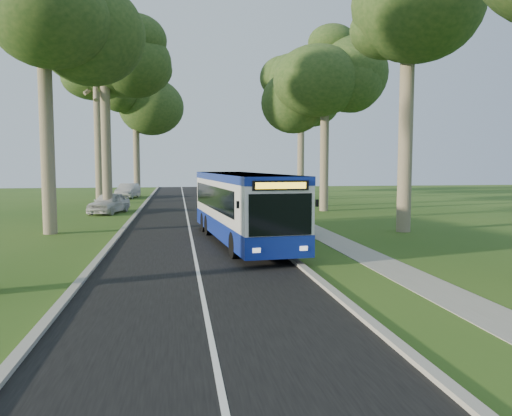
{
  "coord_description": "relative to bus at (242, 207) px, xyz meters",
  "views": [
    {
      "loc": [
        -4.12,
        -18.3,
        3.5
      ],
      "look_at": [
        -0.74,
        3.13,
        1.6
      ],
      "focal_mm": 35.0,
      "sensor_mm": 36.0,
      "label": 1
    }
  ],
  "objects": [
    {
      "name": "bus_stop_sign",
      "position": [
        1.8,
        -1.58,
        0.16
      ],
      "size": [
        0.11,
        0.4,
        2.87
      ],
      "rotation": [
        0.0,
        0.0,
        0.15
      ],
      "color": "gray",
      "rests_on": "ground"
    },
    {
      "name": "tree_east_c",
      "position": [
        8.1,
        14.42,
        8.75
      ],
      "size": [
        5.2,
        5.2,
        13.96
      ],
      "color": "#7A6B56",
      "rests_on": "ground"
    },
    {
      "name": "kerb_east",
      "position": [
        1.3,
        6.42,
        -1.54
      ],
      "size": [
        0.25,
        100.0,
        0.12
      ],
      "primitive_type": "cube",
      "color": "#9E9B93",
      "rests_on": "ground"
    },
    {
      "name": "tree_east_d",
      "position": [
        9.3,
        26.42,
        9.34
      ],
      "size": [
        5.2,
        5.2,
        14.77
      ],
      "color": "#7A6B56",
      "rests_on": "ground"
    },
    {
      "name": "tree_west_e",
      "position": [
        -7.2,
        34.42,
        10.59
      ],
      "size": [
        5.2,
        5.2,
        16.48
      ],
      "color": "#7A6B56",
      "rests_on": "ground"
    },
    {
      "name": "tree_west_c",
      "position": [
        -7.7,
        14.42,
        9.67
      ],
      "size": [
        5.2,
        5.2,
        15.21
      ],
      "color": "#7A6B56",
      "rests_on": "ground"
    },
    {
      "name": "road",
      "position": [
        -2.2,
        6.42,
        -1.59
      ],
      "size": [
        7.0,
        100.0,
        0.02
      ],
      "primitive_type": "cube",
      "color": "black",
      "rests_on": "ground"
    },
    {
      "name": "bus",
      "position": [
        0.0,
        0.0,
        0.0
      ],
      "size": [
        3.53,
        11.86,
        3.1
      ],
      "rotation": [
        0.0,
        0.0,
        0.09
      ],
      "color": "white",
      "rests_on": "ground"
    },
    {
      "name": "kerb_west",
      "position": [
        -5.7,
        6.42,
        -1.54
      ],
      "size": [
        0.25,
        100.0,
        0.12
      ],
      "primitive_type": "cube",
      "color": "#9E9B93",
      "rests_on": "ground"
    },
    {
      "name": "ground",
      "position": [
        1.3,
        -3.58,
        -1.6
      ],
      "size": [
        120.0,
        120.0,
        0.0
      ],
      "primitive_type": "plane",
      "color": "#2C5019",
      "rests_on": "ground"
    },
    {
      "name": "tree_west_b",
      "position": [
        -9.2,
        4.42,
        9.88
      ],
      "size": [
        5.2,
        5.2,
        15.5
      ],
      "color": "#7A6B56",
      "rests_on": "ground"
    },
    {
      "name": "bus_shelter",
      "position": [
        2.82,
        1.8,
        0.15
      ],
      "size": [
        2.22,
        3.19,
        2.49
      ],
      "rotation": [
        0.0,
        0.0,
        -0.24
      ],
      "color": "black",
      "rests_on": "ground"
    },
    {
      "name": "tree_west_d",
      "position": [
        -9.7,
        24.42,
        11.73
      ],
      "size": [
        5.2,
        5.2,
        18.04
      ],
      "color": "#7A6B56",
      "rests_on": "ground"
    },
    {
      "name": "litter_bin",
      "position": [
        2.85,
        -0.46,
        -1.11
      ],
      "size": [
        0.56,
        0.56,
        0.98
      ],
      "rotation": [
        0.0,
        0.0,
        0.28
      ],
      "color": "black",
      "rests_on": "ground"
    },
    {
      "name": "car_white",
      "position": [
        -7.69,
        14.96,
        -0.85
      ],
      "size": [
        2.92,
        4.74,
        1.51
      ],
      "primitive_type": "imported",
      "rotation": [
        0.0,
        0.0,
        -0.28
      ],
      "color": "silver",
      "rests_on": "ground"
    },
    {
      "name": "centre_line",
      "position": [
        -2.2,
        6.42,
        -1.58
      ],
      "size": [
        0.12,
        100.0,
        0.0
      ],
      "primitive_type": "cube",
      "color": "white",
      "rests_on": "road"
    },
    {
      "name": "car_silver",
      "position": [
        -7.9,
        31.18,
        -0.83
      ],
      "size": [
        2.28,
        4.85,
        1.54
      ],
      "primitive_type": "imported",
      "rotation": [
        0.0,
        0.0,
        -0.14
      ],
      "color": "#A4A6AC",
      "rests_on": "ground"
    },
    {
      "name": "footpath",
      "position": [
        4.3,
        6.42,
        -1.59
      ],
      "size": [
        1.5,
        100.0,
        0.02
      ],
      "primitive_type": "cube",
      "color": "gray",
      "rests_on": "ground"
    }
  ]
}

